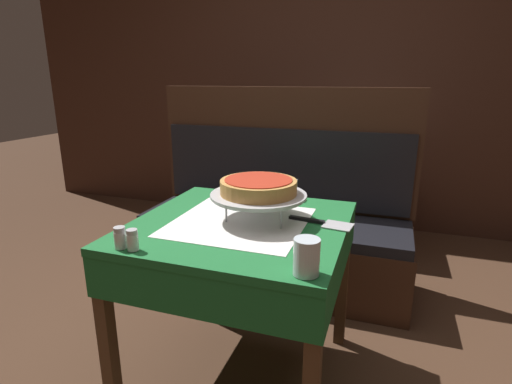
% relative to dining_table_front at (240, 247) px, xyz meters
% --- Properties ---
extents(ground_plane, '(14.00, 14.00, 0.00)m').
position_rel_dining_table_front_xyz_m(ground_plane, '(0.00, 0.00, -0.62)').
color(ground_plane, '#472D1E').
extents(dining_table_front, '(0.83, 0.83, 0.73)m').
position_rel_dining_table_front_xyz_m(dining_table_front, '(0.00, 0.00, 0.00)').
color(dining_table_front, '#1E6B33').
rests_on(dining_table_front, ground_plane).
extents(dining_table_rear, '(0.63, 0.63, 0.73)m').
position_rel_dining_table_front_xyz_m(dining_table_rear, '(0.25, 1.72, -0.01)').
color(dining_table_rear, beige).
rests_on(dining_table_rear, ground_plane).
extents(booth_bench, '(1.65, 0.53, 1.22)m').
position_rel_dining_table_front_xyz_m(booth_bench, '(-0.11, 0.89, -0.28)').
color(booth_bench, '#3D2316').
rests_on(booth_bench, ground_plane).
extents(back_wall_panel, '(6.00, 0.04, 2.40)m').
position_rel_dining_table_front_xyz_m(back_wall_panel, '(0.00, 2.13, 0.58)').
color(back_wall_panel, '#3D2319').
rests_on(back_wall_panel, ground_plane).
extents(pizza_pan_stand, '(0.38, 0.38, 0.11)m').
position_rel_dining_table_front_xyz_m(pizza_pan_stand, '(0.06, 0.04, 0.21)').
color(pizza_pan_stand, '#ADADB2').
rests_on(pizza_pan_stand, dining_table_front).
extents(deep_dish_pizza, '(0.30, 0.30, 0.06)m').
position_rel_dining_table_front_xyz_m(deep_dish_pizza, '(0.06, 0.04, 0.25)').
color(deep_dish_pizza, '#C68E47').
rests_on(deep_dish_pizza, pizza_pan_stand).
extents(pizza_server, '(0.26, 0.10, 0.01)m').
position_rel_dining_table_front_xyz_m(pizza_server, '(0.32, 0.08, 0.11)').
color(pizza_server, '#BCBCC1').
rests_on(pizza_server, dining_table_front).
extents(water_glass_near, '(0.08, 0.08, 0.11)m').
position_rel_dining_table_front_xyz_m(water_glass_near, '(0.34, -0.35, 0.16)').
color(water_glass_near, silver).
rests_on(water_glass_near, dining_table_front).
extents(salt_shaker, '(0.04, 0.04, 0.07)m').
position_rel_dining_table_front_xyz_m(salt_shaker, '(-0.28, -0.37, 0.14)').
color(salt_shaker, silver).
rests_on(salt_shaker, dining_table_front).
extents(pepper_shaker, '(0.04, 0.04, 0.07)m').
position_rel_dining_table_front_xyz_m(pepper_shaker, '(-0.23, -0.37, 0.14)').
color(pepper_shaker, silver).
rests_on(pepper_shaker, dining_table_front).
extents(napkin_holder, '(0.10, 0.05, 0.09)m').
position_rel_dining_table_front_xyz_m(napkin_holder, '(0.09, 0.37, 0.15)').
color(napkin_holder, '#B2B2B7').
rests_on(napkin_holder, dining_table_front).
extents(condiment_caddy, '(0.11, 0.11, 0.18)m').
position_rel_dining_table_front_xyz_m(condiment_caddy, '(0.28, 1.65, 0.17)').
color(condiment_caddy, black).
rests_on(condiment_caddy, dining_table_rear).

